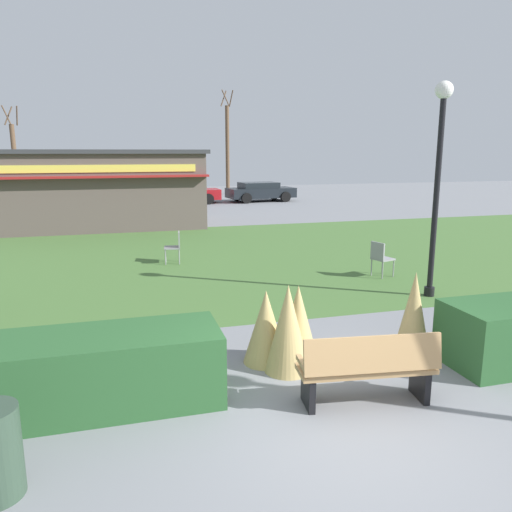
{
  "coord_description": "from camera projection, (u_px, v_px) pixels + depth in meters",
  "views": [
    {
      "loc": [
        -2.38,
        -4.59,
        3.08
      ],
      "look_at": [
        0.2,
        4.54,
        1.09
      ],
      "focal_mm": 34.8,
      "sensor_mm": 36.0,
      "label": 1
    }
  ],
  "objects": [
    {
      "name": "cafe_chair_center",
      "position": [
        380.0,
        256.0,
        12.37
      ],
      "size": [
        0.54,
        0.54,
        0.89
      ],
      "color": "gray",
      "rests_on": "ground_plane"
    },
    {
      "name": "lamppost_mid",
      "position": [
        439.0,
        166.0,
        10.25
      ],
      "size": [
        0.36,
        0.36,
        4.48
      ],
      "color": "black",
      "rests_on": "ground_plane"
    },
    {
      "name": "food_kiosk",
      "position": [
        93.0,
        188.0,
        20.51
      ],
      "size": [
        9.07,
        4.62,
        3.17
      ],
      "color": "#594C47",
      "rests_on": "ground_plane"
    },
    {
      "name": "parked_car_center_slot",
      "position": [
        184.0,
        193.0,
        29.99
      ],
      "size": [
        4.21,
        2.08,
        1.2
      ],
      "color": "maroon",
      "rests_on": "ground_plane"
    },
    {
      "name": "ornamental_grass_behind_right",
      "position": [
        266.0,
        327.0,
        7.32
      ],
      "size": [
        0.68,
        0.68,
        1.1
      ],
      "primitive_type": "cone",
      "color": "tan",
      "rests_on": "ground_plane"
    },
    {
      "name": "lawn_patch",
      "position": [
        203.0,
        258.0,
        14.71
      ],
      "size": [
        36.0,
        12.0,
        0.01
      ],
      "primitive_type": "cube",
      "color": "#446B33",
      "rests_on": "ground_plane"
    },
    {
      "name": "tree_left_bg",
      "position": [
        227.0,
        148.0,
        36.04
      ],
      "size": [
        0.91,
        0.96,
        7.38
      ],
      "color": "brown",
      "rests_on": "ground_plane"
    },
    {
      "name": "ornamental_grass_behind_left",
      "position": [
        298.0,
        324.0,
        7.34
      ],
      "size": [
        0.64,
        0.64,
        1.18
      ],
      "primitive_type": "cone",
      "color": "tan",
      "rests_on": "ground_plane"
    },
    {
      "name": "ornamental_grass_behind_far",
      "position": [
        288.0,
        328.0,
        7.0
      ],
      "size": [
        0.66,
        0.66,
        1.28
      ],
      "primitive_type": "cone",
      "color": "tan",
      "rests_on": "ground_plane"
    },
    {
      "name": "park_bench",
      "position": [
        368.0,
        368.0,
        6.08
      ],
      "size": [
        1.75,
        0.74,
        0.95
      ],
      "color": "tan",
      "rests_on": "ground_plane"
    },
    {
      "name": "parked_car_west_slot",
      "position": [
        100.0,
        195.0,
        28.69
      ],
      "size": [
        4.35,
        2.35,
        1.2
      ],
      "color": "#2D6638",
      "rests_on": "ground_plane"
    },
    {
      "name": "parked_car_east_slot",
      "position": [
        260.0,
        191.0,
        31.27
      ],
      "size": [
        4.35,
        2.36,
        1.2
      ],
      "color": "black",
      "rests_on": "ground_plane"
    },
    {
      "name": "ornamental_grass_behind_center",
      "position": [
        414.0,
        313.0,
        7.66
      ],
      "size": [
        0.55,
        0.55,
        1.29
      ],
      "primitive_type": "cone",
      "color": "tan",
      "rests_on": "ground_plane"
    },
    {
      "name": "hedge_left",
      "position": [
        107.0,
        370.0,
        6.09
      ],
      "size": [
        2.79,
        1.1,
        0.92
      ],
      "primitive_type": "cube",
      "color": "#28562B",
      "rests_on": "ground_plane"
    },
    {
      "name": "ground_plane",
      "position": [
        349.0,
        431.0,
        5.59
      ],
      "size": [
        80.0,
        80.0,
        0.0
      ],
      "primitive_type": "plane",
      "color": "slate"
    },
    {
      "name": "tree_right_bg",
      "position": [
        15.0,
        161.0,
        30.01
      ],
      "size": [
        0.91,
        0.96,
        5.75
      ],
      "color": "brown",
      "rests_on": "ground_plane"
    },
    {
      "name": "cafe_chair_west",
      "position": [
        175.0,
        245.0,
        13.9
      ],
      "size": [
        0.49,
        0.49,
        0.89
      ],
      "color": "gray",
      "rests_on": "ground_plane"
    }
  ]
}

